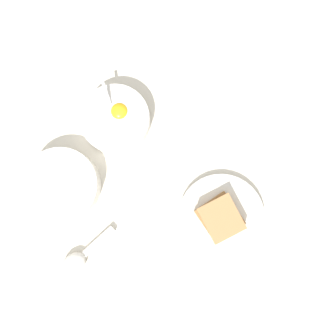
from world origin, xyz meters
The scene contains 6 objects.
ground_plane centered at (0.00, 0.00, 0.00)m, with size 3.00×3.00×0.00m, color silver.
egg_bowl centered at (0.10, -0.21, 0.02)m, with size 0.17×0.17×0.07m.
toast_plate centered at (-0.24, -0.10, 0.01)m, with size 0.21×0.21×0.02m.
toast_sandwich centered at (-0.23, -0.10, 0.04)m, with size 0.13×0.12×0.03m.
soup_spoon centered at (0.04, 0.14, 0.01)m, with size 0.09×0.16×0.03m.
congee_bowl centered at (0.15, -0.01, 0.03)m, with size 0.18×0.18×0.05m.
Camera 1 is at (-0.10, -0.08, 0.82)m, focal length 35.00 mm.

